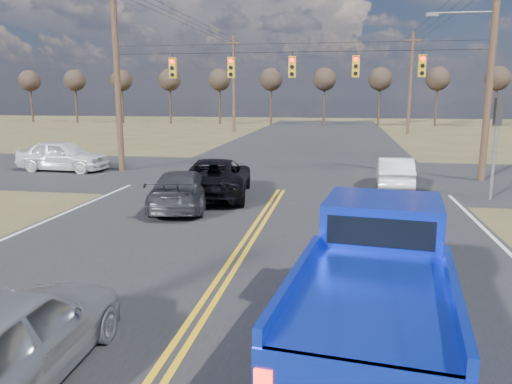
% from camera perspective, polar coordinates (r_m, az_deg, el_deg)
% --- Properties ---
extents(ground, '(160.00, 160.00, 0.00)m').
position_cam_1_polar(ground, '(8.13, -9.87, -18.75)').
color(ground, brown).
rests_on(ground, ground).
extents(road_main, '(14.00, 120.00, 0.02)m').
position_cam_1_polar(road_main, '(17.27, 1.27, -2.35)').
color(road_main, '#28282B').
rests_on(road_main, ground).
extents(road_cross, '(120.00, 12.00, 0.02)m').
position_cam_1_polar(road_cross, '(25.06, 3.99, 1.87)').
color(road_cross, '#28282B').
rests_on(road_cross, ground).
extents(signal_gantry, '(19.60, 4.83, 10.00)m').
position_cam_1_polar(signal_gantry, '(24.50, 5.30, 13.52)').
color(signal_gantry, '#473323').
rests_on(signal_gantry, ground).
extents(utility_poles, '(19.60, 58.32, 10.00)m').
position_cam_1_polar(utility_poles, '(23.77, 3.91, 14.01)').
color(utility_poles, '#473323').
rests_on(utility_poles, ground).
extents(treeline, '(87.00, 117.80, 7.40)m').
position_cam_1_polar(treeline, '(33.71, 5.74, 13.94)').
color(treeline, '#33261C').
rests_on(treeline, ground).
extents(pickup_truck, '(2.92, 6.13, 2.22)m').
position_cam_1_polar(pickup_truck, '(8.12, 13.56, -10.53)').
color(pickup_truck, black).
rests_on(pickup_truck, ground).
extents(silver_suv, '(1.86, 4.37, 1.47)m').
position_cam_1_polar(silver_suv, '(7.91, -26.56, -14.71)').
color(silver_suv, '#9A9CA2').
rests_on(silver_suv, ground).
extents(black_suv, '(3.26, 5.84, 1.54)m').
position_cam_1_polar(black_suv, '(19.84, -4.65, 1.66)').
color(black_suv, black).
rests_on(black_suv, ground).
extents(white_car_queue, '(1.63, 4.19, 1.36)m').
position_cam_1_polar(white_car_queue, '(22.48, 15.57, 2.17)').
color(white_car_queue, silver).
rests_on(white_car_queue, ground).
extents(dgrey_car_queue, '(2.65, 4.98, 1.37)m').
position_cam_1_polar(dgrey_car_queue, '(17.93, -8.45, 0.28)').
color(dgrey_car_queue, '#36363C').
rests_on(dgrey_car_queue, ground).
extents(cross_car_west, '(2.22, 4.93, 1.64)m').
position_cam_1_polar(cross_car_west, '(28.33, -21.20, 3.89)').
color(cross_car_west, white).
rests_on(cross_car_west, ground).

